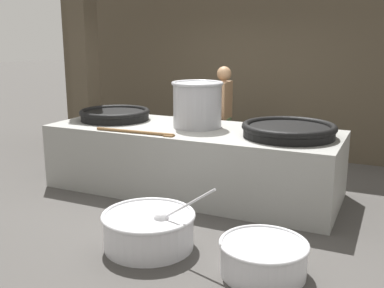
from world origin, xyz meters
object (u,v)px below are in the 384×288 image
object	(u,v)px
prep_bowl_meat	(263,256)
stock_pot	(197,104)
giant_wok_far	(289,130)
cook	(223,114)
giant_wok_near	(115,114)
prep_bowl_vegetables	(149,228)

from	to	relation	value
prep_bowl_meat	stock_pot	bearing A→B (deg)	128.47
giant_wok_far	cook	distance (m)	1.82
prep_bowl_meat	cook	bearing A→B (deg)	117.37
giant_wok_far	giant_wok_near	bearing A→B (deg)	178.21
giant_wok_near	cook	distance (m)	1.72
cook	prep_bowl_vegetables	distance (m)	3.10
stock_pot	cook	world-z (taller)	cook
giant_wok_near	giant_wok_far	xyz separation A→B (m)	(2.63, -0.08, 0.00)
giant_wok_near	stock_pot	bearing A→B (deg)	0.41
prep_bowl_vegetables	giant_wok_far	bearing A→B (deg)	61.07
giant_wok_near	prep_bowl_meat	distance (m)	3.53
stock_pot	giant_wok_near	bearing A→B (deg)	-179.59
stock_pot	prep_bowl_vegetables	size ratio (longest dim) A/B	0.57
stock_pot	cook	bearing A→B (deg)	92.97
giant_wok_far	stock_pot	xyz separation A→B (m)	(-1.29, 0.09, 0.23)
giant_wok_far	cook	size ratio (longest dim) A/B	0.70
prep_bowl_vegetables	prep_bowl_meat	xyz separation A→B (m)	(1.21, -0.04, -0.03)
giant_wok_near	prep_bowl_meat	bearing A→B (deg)	-33.54
prep_bowl_vegetables	stock_pot	bearing A→B (deg)	99.24
stock_pot	prep_bowl_vegetables	world-z (taller)	stock_pot
giant_wok_far	prep_bowl_vegetables	world-z (taller)	giant_wok_far
giant_wok_near	prep_bowl_vegetables	world-z (taller)	giant_wok_near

